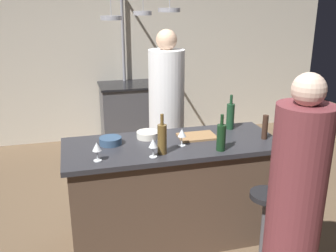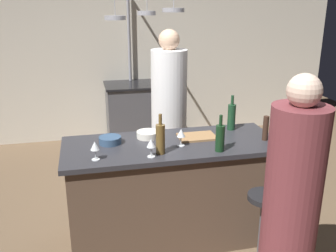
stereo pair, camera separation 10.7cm
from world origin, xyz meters
name	(u,v)px [view 1 (the left image)]	position (x,y,z in m)	size (l,w,h in m)	color
ground_plane	(172,236)	(0.00, 0.00, 0.00)	(9.00, 9.00, 0.00)	brown
back_wall	(122,52)	(0.00, 2.85, 1.30)	(6.40, 0.16, 2.60)	beige
kitchen_island	(172,191)	(0.00, 0.00, 0.45)	(1.80, 0.72, 0.90)	brown
stove_range	(128,114)	(0.00, 2.45, 0.45)	(0.80, 0.64, 0.89)	#47474C
chef	(167,120)	(0.18, 0.88, 0.82)	(0.37, 0.37, 1.76)	white
bar_stool_right	(264,229)	(0.56, -0.62, 0.38)	(0.28, 0.28, 0.68)	#4C4C51
guest_right	(294,211)	(0.52, -1.00, 0.76)	(0.35, 0.35, 1.64)	brown
overhead_pot_rack	(134,31)	(0.03, 1.91, 1.67)	(0.89, 1.46, 2.17)	gray
potted_plant	(292,148)	(1.80, 0.97, 0.30)	(0.36, 0.36, 0.52)	brown
cutting_board	(197,136)	(0.24, 0.08, 0.91)	(0.32, 0.22, 0.02)	#997047
pepper_mill	(265,127)	(0.78, -0.10, 1.01)	(0.05, 0.05, 0.21)	#382319
wine_bottle_green	(230,116)	(0.61, 0.22, 1.03)	(0.07, 0.07, 0.32)	#193D23
wine_bottle_amber	(162,138)	(-0.14, -0.20, 1.02)	(0.07, 0.07, 0.32)	brown
wine_bottle_red	(221,137)	(0.33, -0.25, 1.01)	(0.07, 0.07, 0.29)	#143319
wine_glass_by_chef	(97,148)	(-0.63, -0.22, 1.01)	(0.07, 0.07, 0.15)	silver
wine_glass_near_left_guest	(153,144)	(-0.22, -0.25, 1.01)	(0.07, 0.07, 0.15)	silver
wine_glass_near_right_guest	(182,134)	(0.06, -0.08, 1.01)	(0.07, 0.07, 0.15)	silver
mixing_bowl_ceramic	(148,135)	(-0.17, 0.17, 0.93)	(0.19, 0.19, 0.06)	silver
mixing_bowl_blue	(110,141)	(-0.50, 0.10, 0.93)	(0.18, 0.18, 0.06)	#334C6B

